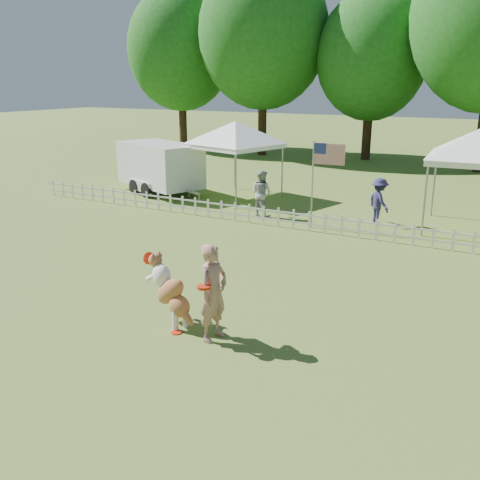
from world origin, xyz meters
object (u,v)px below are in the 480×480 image
at_px(spectator_a, 261,193).
at_px(frisbee_on_turf, 176,332).
at_px(flag_pole, 312,185).
at_px(spectator_b, 379,201).
at_px(handler, 213,293).
at_px(canopy_tent_left, 235,161).
at_px(dog, 171,292).
at_px(cargo_trailer, 160,168).
at_px(canopy_tent_right, 479,181).

bearing_deg(spectator_a, frisbee_on_turf, 118.07).
bearing_deg(flag_pole, spectator_b, 35.47).
xyz_separation_m(frisbee_on_turf, spectator_a, (-2.47, 8.31, 0.75)).
bearing_deg(flag_pole, handler, -84.93).
height_order(frisbee_on_turf, canopy_tent_left, canopy_tent_left).
height_order(handler, dog, handler).
bearing_deg(frisbee_on_turf, flag_pole, 93.84).
relative_size(dog, canopy_tent_left, 0.45).
bearing_deg(handler, cargo_trailer, 47.14).
height_order(canopy_tent_right, cargo_trailer, canopy_tent_right).
xyz_separation_m(dog, cargo_trailer, (-7.36, 9.53, 0.36)).
bearing_deg(canopy_tent_left, flag_pole, -17.51).
distance_m(handler, spectator_b, 9.02).
height_order(dog, flag_pole, flag_pole).
bearing_deg(spectator_b, frisbee_on_turf, 127.43).
height_order(dog, frisbee_on_turf, dog).
xyz_separation_m(handler, spectator_b, (0.46, 9.01, -0.13)).
bearing_deg(spectator_a, canopy_tent_right, -155.03).
relative_size(frisbee_on_turf, spectator_b, 0.14).
relative_size(dog, cargo_trailer, 0.28).
bearing_deg(cargo_trailer, dog, -31.17).
bearing_deg(dog, handler, 11.81).
height_order(frisbee_on_turf, cargo_trailer, cargo_trailer).
xyz_separation_m(dog, spectator_b, (1.44, 8.88, 0.09)).
height_order(spectator_a, spectator_b, spectator_a).
bearing_deg(frisbee_on_turf, spectator_b, 82.83).
relative_size(canopy_tent_right, spectator_a, 1.96).
xyz_separation_m(canopy_tent_left, spectator_b, (5.75, -1.25, -0.68)).
distance_m(handler, frisbee_on_turf, 1.10).
bearing_deg(handler, flag_pole, 15.38).
bearing_deg(cargo_trailer, flag_pole, 5.28).
bearing_deg(handler, spectator_a, 27.48).
bearing_deg(spectator_b, canopy_tent_left, 32.34).
distance_m(frisbee_on_turf, flag_pole, 7.90).
xyz_separation_m(handler, canopy_tent_right, (3.15, 9.68, 0.64)).
distance_m(canopy_tent_left, cargo_trailer, 3.13).
bearing_deg(flag_pole, cargo_trailer, 160.16).
bearing_deg(cargo_trailer, spectator_b, 16.93).
distance_m(dog, frisbee_on_turf, 0.73).
bearing_deg(frisbee_on_turf, handler, 11.59).
relative_size(handler, cargo_trailer, 0.38).
xyz_separation_m(spectator_a, spectator_b, (3.62, 0.84, -0.04)).
height_order(frisbee_on_turf, canopy_tent_right, canopy_tent_right).
distance_m(handler, canopy_tent_right, 10.20).
distance_m(frisbee_on_turf, canopy_tent_left, 11.45).
height_order(frisbee_on_turf, spectator_a, spectator_a).
bearing_deg(canopy_tent_left, spectator_a, -29.11).
bearing_deg(spectator_b, cargo_trailer, 40.36).
height_order(cargo_trailer, spectator_b, cargo_trailer).
relative_size(canopy_tent_left, spectator_a, 1.84).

